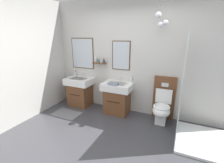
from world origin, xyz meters
TOP-DOWN VIEW (x-y plane):
  - ground_plane at (0.00, 0.00)m, footprint 5.61×4.66m
  - wall_back at (-0.01, 1.67)m, footprint 4.41×0.46m
  - wall_left at (-2.15, 0.00)m, footprint 0.12×3.46m
  - bath_mat at (-1.44, 0.78)m, footprint 0.68×0.44m
  - vanity_sink_left at (-1.44, 1.39)m, footprint 0.70×0.53m
  - tap_on_left_sink at (-1.44, 1.58)m, footprint 0.03×0.13m
  - vanity_sink_right at (-0.34, 1.39)m, footprint 0.70×0.53m
  - tap_on_right_sink at (-0.34, 1.58)m, footprint 0.03×0.13m
  - toilet at (0.74, 1.41)m, footprint 0.48×0.63m
  - toothbrush_cup at (-1.71, 1.57)m, footprint 0.07×0.07m
  - soap_dispenser at (-0.05, 1.58)m, footprint 0.06×0.06m
  - folded_hand_towel at (-0.38, 1.23)m, footprint 0.22×0.16m
  - shower_tray at (1.38, 0.94)m, footprint 0.99×1.03m

SIDE VIEW (x-z plane):
  - ground_plane at x=0.00m, z-range -0.10..0.00m
  - bath_mat at x=-1.44m, z-range 0.00..0.01m
  - toilet at x=0.74m, z-range -0.12..0.88m
  - shower_tray at x=1.38m, z-range -0.58..1.37m
  - vanity_sink_left at x=-1.44m, z-range 0.03..0.80m
  - vanity_sink_right at x=-0.34m, z-range 0.03..0.80m
  - folded_hand_towel at x=-0.38m, z-range 0.77..0.81m
  - toothbrush_cup at x=-1.71m, z-range 0.73..0.93m
  - tap_on_left_sink at x=-1.44m, z-range 0.78..0.90m
  - tap_on_right_sink at x=-0.34m, z-range 0.78..0.90m
  - soap_dispenser at x=-0.05m, z-range 0.76..0.93m
  - wall_left at x=-2.15m, z-range 0.00..2.71m
  - wall_back at x=-0.01m, z-range 0.00..2.71m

